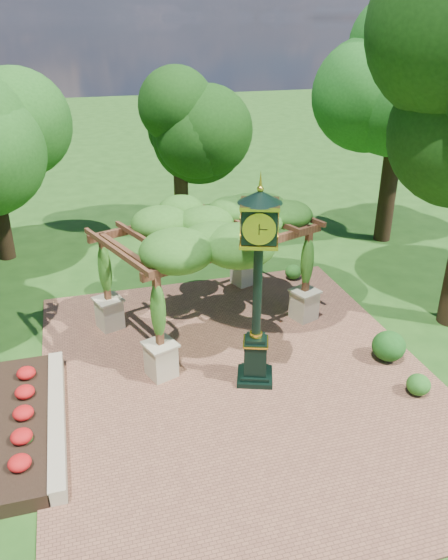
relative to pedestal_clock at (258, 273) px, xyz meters
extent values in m
plane|color=#1E4714|center=(-0.37, -0.87, -3.09)|extent=(120.00, 120.00, 0.00)
cube|color=brown|center=(-0.37, 0.13, -3.07)|extent=(10.00, 12.00, 0.04)
cube|color=#C6B793|center=(-4.97, -0.37, -2.89)|extent=(0.35, 5.00, 0.40)
cube|color=red|center=(-5.87, -0.37, -2.91)|extent=(1.50, 5.00, 0.36)
cube|color=black|center=(0.00, 0.00, -2.99)|extent=(1.16, 1.16, 0.14)
cube|color=black|center=(0.00, 0.00, -2.37)|extent=(0.72, 0.72, 1.02)
cube|color=gold|center=(0.00, 0.00, -1.92)|extent=(0.81, 0.81, 0.05)
cylinder|color=black|center=(0.00, 0.00, -0.45)|extent=(0.29, 0.29, 2.61)
cube|color=black|center=(0.00, 0.00, 1.25)|extent=(1.01, 1.01, 0.79)
cylinder|color=beige|center=(-0.14, -0.38, 1.25)|extent=(0.65, 0.26, 0.68)
cone|color=black|center=(0.00, 0.00, 1.88)|extent=(1.30, 1.30, 0.28)
sphere|color=gold|center=(0.00, 0.00, 2.05)|extent=(0.16, 0.16, 0.16)
cube|color=beige|center=(-2.30, 0.84, -2.59)|extent=(0.86, 0.86, 0.92)
cube|color=brown|center=(-2.30, 0.84, -1.13)|extent=(0.21, 0.21, 1.90)
cube|color=beige|center=(2.50, 2.63, -2.59)|extent=(0.86, 0.86, 0.92)
cube|color=brown|center=(2.50, 2.63, -1.13)|extent=(0.21, 0.21, 1.90)
cube|color=beige|center=(-3.37, 3.73, -2.59)|extent=(0.86, 0.86, 0.92)
cube|color=brown|center=(-3.37, 3.73, -1.13)|extent=(0.21, 0.21, 1.90)
cube|color=beige|center=(1.43, 5.51, -2.59)|extent=(0.86, 0.86, 0.92)
cube|color=brown|center=(1.43, 5.51, -1.13)|extent=(0.21, 0.21, 1.90)
cube|color=brown|center=(0.10, 1.74, -0.10)|extent=(5.62, 2.20, 0.23)
cube|color=brown|center=(-0.97, 4.62, -0.10)|extent=(5.62, 2.20, 0.23)
ellipsoid|color=#2D621C|center=(-0.43, 3.18, 0.17)|extent=(6.85, 5.52, 1.02)
cube|color=#989990|center=(1.39, 7.27, -3.04)|extent=(0.65, 0.65, 0.10)
cylinder|color=#989990|center=(1.39, 7.27, -2.61)|extent=(0.33, 0.33, 0.88)
cylinder|color=#989990|center=(1.39, 7.27, -2.15)|extent=(0.61, 0.61, 0.05)
ellipsoid|color=#245F1B|center=(3.73, -1.69, -2.79)|extent=(0.74, 0.74, 0.53)
ellipsoid|color=#184E16|center=(3.82, -0.11, -2.64)|extent=(0.96, 0.96, 0.82)
ellipsoid|color=#27631C|center=(3.29, 5.39, -2.79)|extent=(0.69, 0.69, 0.53)
cylinder|color=black|center=(-6.79, 10.36, -1.76)|extent=(0.63, 0.63, 2.67)
cylinder|color=#382616|center=(0.48, 11.37, -1.82)|extent=(0.61, 0.61, 2.54)
ellipsoid|color=#13350D|center=(0.48, 11.37, 1.45)|extent=(3.75, 3.75, 4.01)
cylinder|color=black|center=(8.48, 8.09, -1.21)|extent=(0.69, 0.69, 3.77)
ellipsoid|color=#1C5A19|center=(8.48, 8.09, 3.65)|extent=(4.02, 4.02, 5.95)
camera|label=1|loc=(-3.98, -11.05, 5.45)|focal=35.00mm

